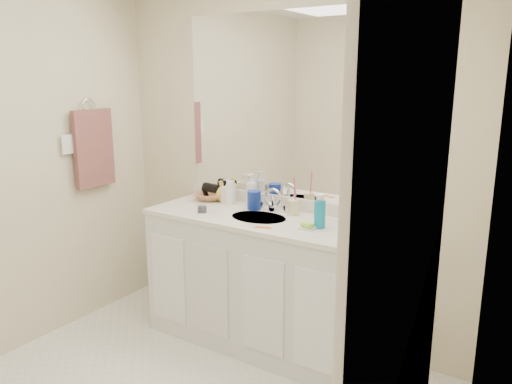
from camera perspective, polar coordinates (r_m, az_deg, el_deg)
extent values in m
cube|color=beige|center=(3.35, 3.03, 3.57)|extent=(2.60, 0.02, 2.40)
cube|color=beige|center=(1.69, 19.53, -6.88)|extent=(0.02, 2.60, 2.40)
cube|color=silver|center=(3.34, 0.47, -10.32)|extent=(1.50, 0.55, 0.85)
cube|color=white|center=(3.19, 0.49, -3.06)|extent=(1.52, 0.57, 0.03)
cube|color=silver|center=(3.39, 2.84, -1.13)|extent=(1.52, 0.03, 0.08)
cylinder|color=beige|center=(3.18, 0.29, -3.09)|extent=(0.37, 0.37, 0.02)
cylinder|color=silver|center=(3.30, 1.98, -1.24)|extent=(0.02, 0.02, 0.11)
cube|color=white|center=(3.30, 3.05, 9.73)|extent=(1.48, 0.01, 1.20)
cylinder|color=navy|center=(3.34, -0.22, -0.93)|extent=(0.09, 0.09, 0.13)
cylinder|color=beige|center=(3.22, 4.28, -1.76)|extent=(0.09, 0.09, 0.10)
cylinder|color=#E13B71|center=(3.19, 4.46, -0.03)|extent=(0.01, 0.04, 0.19)
cylinder|color=#0E83AF|center=(2.96, 7.30, -2.53)|extent=(0.08, 0.08, 0.16)
cube|color=silver|center=(2.94, 5.87, -4.13)|extent=(0.09, 0.08, 0.01)
cube|color=#93E437|center=(2.94, 5.88, -3.77)|extent=(0.07, 0.06, 0.02)
cube|color=#EF5619|center=(2.95, 0.79, -4.06)|extent=(0.11, 0.05, 0.00)
cylinder|color=#34333A|center=(3.29, -6.17, -1.97)|extent=(0.06, 0.06, 0.04)
cylinder|color=white|center=(3.46, -2.96, -0.11)|extent=(0.07, 0.07, 0.17)
imported|color=white|center=(3.44, -0.50, 0.31)|extent=(0.11, 0.11, 0.22)
imported|color=#F0EDC4|center=(3.50, -3.20, 0.12)|extent=(0.10, 0.10, 0.17)
imported|color=#DFC257|center=(3.57, -3.98, 0.13)|extent=(0.13, 0.13, 0.14)
imported|color=#A16641|center=(3.62, -5.33, -0.47)|extent=(0.29, 0.29, 0.05)
cylinder|color=black|center=(3.59, -5.10, 0.46)|extent=(0.14, 0.08, 0.07)
torus|color=silver|center=(3.74, -18.57, 9.33)|extent=(0.01, 0.11, 0.11)
cube|color=#542F2D|center=(3.75, -18.05, 4.76)|extent=(0.04, 0.32, 0.55)
cube|color=white|center=(3.64, -20.75, 5.11)|extent=(0.01, 0.08, 0.13)
cube|color=white|center=(1.52, 15.63, -17.43)|extent=(0.02, 0.82, 2.00)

